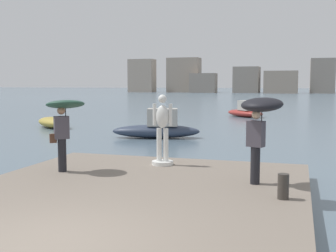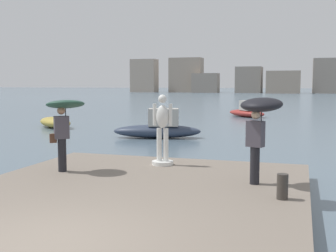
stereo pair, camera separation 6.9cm
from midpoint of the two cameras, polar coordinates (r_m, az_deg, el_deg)
The scene contains 10 objects.
ground_plane at distance 45.69m, azimuth 12.37°, elevation 2.06°, with size 400.00×400.00×0.00m, color slate.
pier at distance 8.91m, azimuth -7.57°, elevation -11.04°, with size 7.59×10.58×0.40m, color slate.
statue_white_figure at distance 12.48m, azimuth -0.89°, elevation -0.93°, with size 0.62×0.62×2.02m.
onlooker_left at distance 11.86m, azimuth -13.60°, elevation 1.32°, with size 1.43×1.43×1.96m.
onlooker_right at distance 10.22m, azimuth 11.77°, elevation 1.32°, with size 1.24×1.25×2.06m.
mooring_bollard at distance 9.22m, azimuth 14.62°, elevation -7.65°, with size 0.23×0.23×0.52m, color #38332D.
boat_near at distance 21.88m, azimuth -1.46°, elevation -0.24°, with size 4.58×2.33×1.48m.
boat_far at distance 27.93m, azimuth -14.80°, elevation 0.47°, with size 3.74×3.39×0.65m.
boat_leftward at distance 36.11m, azimuth 10.03°, elevation 1.89°, with size 3.93×3.84×1.34m.
distant_skyline at distance 125.26m, azimuth 15.14°, elevation 6.29°, with size 90.74×10.49×11.94m.
Camera 1 is at (3.52, -5.48, 2.75)m, focal length 46.64 mm.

